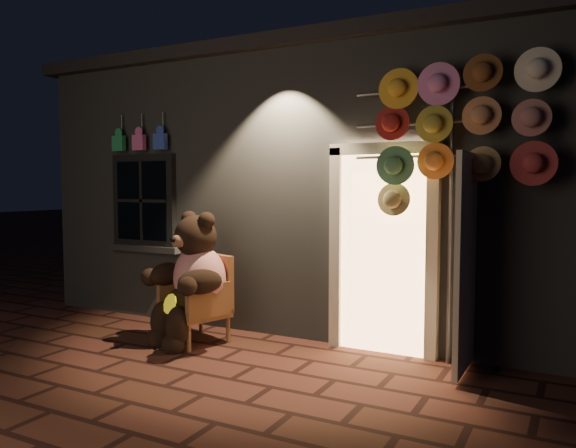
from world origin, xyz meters
The scene contains 5 objects.
ground centered at (0.00, 0.00, 0.00)m, with size 60.00×60.00×0.00m, color #4E261E.
shop_building centered at (0.00, 3.99, 1.74)m, with size 7.30×5.95×3.51m.
wicker_armchair centered at (-0.59, 0.90, 0.48)m, with size 0.82×0.79×0.97m.
teddy_bear centered at (-0.62, 0.78, 0.70)m, with size 1.03×0.97×1.51m.
hat_rack centered at (2.09, 1.28, 2.28)m, with size 1.88×0.22×2.92m.
Camera 1 is at (3.19, -4.15, 1.76)m, focal length 35.00 mm.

